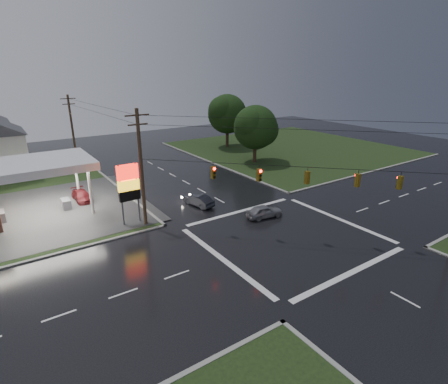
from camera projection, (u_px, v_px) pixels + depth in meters
ground at (287, 236)px, 31.34m from camera, size 120.00×120.00×0.00m
grass_ne at (291, 148)px, 65.35m from camera, size 36.00×36.00×0.08m
pylon_sign at (129, 184)px, 32.62m from camera, size 2.00×0.35×6.00m
utility_pole_nw at (141, 167)px, 31.80m from camera, size 2.20×0.32×11.00m
utility_pole_n at (72, 128)px, 54.09m from camera, size 2.20×0.32×10.50m
traffic_signals at (292, 167)px, 29.16m from camera, size 26.87×26.87×1.47m
tree_ne_near at (256, 127)px, 54.10m from camera, size 7.99×6.80×8.98m
tree_ne_far at (228, 114)px, 64.84m from camera, size 8.46×7.20×9.80m
car_north at (199, 200)px, 38.12m from camera, size 2.11×4.03×1.26m
car_crossing at (264, 211)px, 35.16m from camera, size 3.95×2.08×1.28m
car_pump at (82, 196)px, 39.58m from camera, size 1.75×4.09×1.17m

